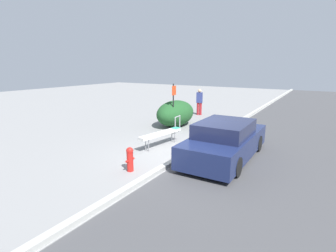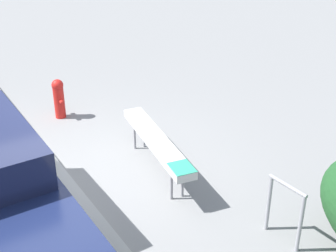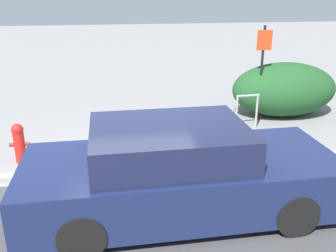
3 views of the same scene
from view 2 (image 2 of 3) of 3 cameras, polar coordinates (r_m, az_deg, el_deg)
ground_plane at (r=7.25m, az=-12.96°, el=-6.41°), size 60.00×60.00×0.00m
curb at (r=7.22m, az=-13.01°, el=-5.98°), size 60.00×0.20×0.13m
bench at (r=7.03m, az=-1.40°, el=-1.89°), size 2.24×0.66×0.59m
bike_rack at (r=5.86m, az=14.07°, el=-9.49°), size 0.55×0.09×0.83m
fire_hydrant at (r=9.03m, az=-13.17°, el=3.42°), size 0.36×0.22×0.77m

